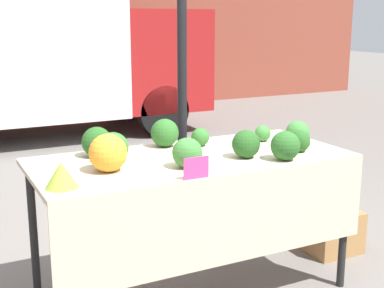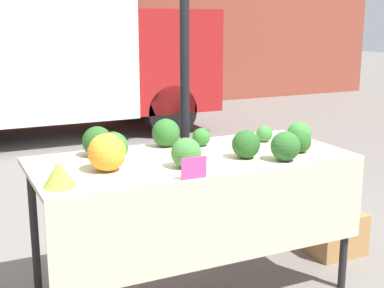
% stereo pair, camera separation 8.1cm
% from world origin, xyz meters
% --- Properties ---
extents(tent_pole, '(0.07, 0.07, 2.53)m').
position_xyz_m(tent_pole, '(0.26, 0.68, 1.27)').
color(tent_pole, black).
rests_on(tent_pole, ground_plane).
extents(parked_truck, '(4.51, 1.95, 2.46)m').
position_xyz_m(parked_truck, '(0.12, 5.19, 1.31)').
color(parked_truck, silver).
rests_on(parked_truck, ground_plane).
extents(market_table, '(1.94, 0.88, 0.90)m').
position_xyz_m(market_table, '(0.00, -0.07, 0.79)').
color(market_table, beige).
rests_on(market_table, ground_plane).
extents(orange_cauliflower, '(0.21, 0.21, 0.21)m').
position_xyz_m(orange_cauliflower, '(-0.56, -0.08, 1.01)').
color(orange_cauliflower, orange).
rests_on(orange_cauliflower, market_table).
extents(romanesco_head, '(0.17, 0.17, 0.13)m').
position_xyz_m(romanesco_head, '(-0.86, -0.26, 0.97)').
color(romanesco_head, '#93B238').
rests_on(romanesco_head, market_table).
extents(broccoli_head_0, '(0.18, 0.18, 0.18)m').
position_xyz_m(broccoli_head_0, '(-0.47, 0.08, 0.99)').
color(broccoli_head_0, '#2D6628').
rests_on(broccoli_head_0, market_table).
extents(broccoli_head_1, '(0.17, 0.17, 0.17)m').
position_xyz_m(broccoli_head_1, '(0.28, -0.17, 0.99)').
color(broccoli_head_1, '#23511E').
rests_on(broccoli_head_1, market_table).
extents(broccoli_head_2, '(0.18, 0.18, 0.18)m').
position_xyz_m(broccoli_head_2, '(0.46, -0.32, 0.99)').
color(broccoli_head_2, '#285B23').
rests_on(broccoli_head_2, market_table).
extents(broccoli_head_3, '(0.11, 0.11, 0.11)m').
position_xyz_m(broccoli_head_3, '(0.63, 0.16, 0.96)').
color(broccoli_head_3, '#387533').
rests_on(broccoli_head_3, market_table).
extents(broccoli_head_4, '(0.19, 0.19, 0.19)m').
position_xyz_m(broccoli_head_4, '(-0.04, 0.32, 1.00)').
color(broccoli_head_4, '#285B23').
rests_on(broccoli_head_4, market_table).
extents(broccoli_head_5, '(0.17, 0.17, 0.17)m').
position_xyz_m(broccoli_head_5, '(-0.14, -0.21, 0.99)').
color(broccoli_head_5, '#387533').
rests_on(broccoli_head_5, market_table).
extents(broccoli_head_6, '(0.16, 0.16, 0.16)m').
position_xyz_m(broccoli_head_6, '(0.78, -0.03, 0.98)').
color(broccoli_head_6, '#387533').
rests_on(broccoli_head_6, market_table).
extents(broccoli_head_7, '(0.19, 0.19, 0.19)m').
position_xyz_m(broccoli_head_7, '(-0.52, 0.26, 1.00)').
color(broccoli_head_7, '#23511E').
rests_on(broccoli_head_7, market_table).
extents(broccoli_head_8, '(0.14, 0.14, 0.14)m').
position_xyz_m(broccoli_head_8, '(0.67, -0.19, 0.97)').
color(broccoli_head_8, '#23511E').
rests_on(broccoli_head_8, market_table).
extents(broccoli_head_9, '(0.12, 0.12, 0.12)m').
position_xyz_m(broccoli_head_9, '(0.18, 0.23, 0.96)').
color(broccoli_head_9, '#2D6628').
rests_on(broccoli_head_9, market_table).
extents(price_sign, '(0.15, 0.01, 0.12)m').
position_xyz_m(price_sign, '(-0.19, -0.42, 0.96)').
color(price_sign, '#E53D84').
rests_on(price_sign, market_table).
extents(produce_crate, '(0.39, 0.34, 0.32)m').
position_xyz_m(produce_crate, '(1.22, 0.09, 0.16)').
color(produce_crate, '#9E7042').
rests_on(produce_crate, ground_plane).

